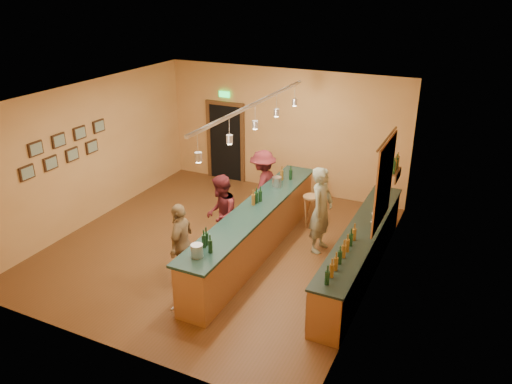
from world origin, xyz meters
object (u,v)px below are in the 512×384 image
at_px(bartender, 321,210).
at_px(customer_a, 221,215).
at_px(customer_c, 263,186).
at_px(back_counter, 360,252).
at_px(customer_b, 181,243).
at_px(bar_stool, 311,202).
at_px(tasting_bar, 255,228).

height_order(bartender, customer_a, bartender).
relative_size(customer_a, customer_c, 0.99).
relative_size(back_counter, customer_b, 2.91).
bearing_deg(customer_b, bar_stool, 142.71).
xyz_separation_m(customer_b, customer_c, (0.28, 2.99, 0.06)).
distance_m(customer_a, customer_c, 1.75).
xyz_separation_m(back_counter, bartender, (-0.99, 0.58, 0.42)).
bearing_deg(customer_c, customer_a, -4.03).
bearing_deg(customer_a, tasting_bar, 83.23).
xyz_separation_m(back_counter, bar_stool, (-1.54, 1.51, 0.12)).
distance_m(bartender, customer_a, 2.03).
bearing_deg(customer_c, tasting_bar, 19.39).
xyz_separation_m(back_counter, tasting_bar, (-2.12, -0.18, 0.12)).
bearing_deg(customer_a, customer_b, -28.37).
xyz_separation_m(bartender, customer_c, (-1.67, 0.81, -0.07)).
bearing_deg(bar_stool, customer_c, -173.72).
bearing_deg(customer_c, bar_stool, 96.39).
bearing_deg(tasting_bar, customer_a, -165.23).
height_order(tasting_bar, customer_b, customer_b).
bearing_deg(tasting_bar, back_counter, 4.89).
height_order(back_counter, bartender, bartender).
distance_m(tasting_bar, bartender, 1.39).
bearing_deg(customer_b, tasting_bar, 136.88).
distance_m(customer_b, customer_c, 3.00).
bearing_deg(back_counter, customer_a, -172.68).
relative_size(back_counter, bar_stool, 6.10).
distance_m(customer_b, bar_stool, 3.42).
xyz_separation_m(tasting_bar, bartender, (1.13, 0.76, 0.30)).
distance_m(tasting_bar, customer_c, 1.68).
bearing_deg(bar_stool, customer_a, -123.88).
relative_size(bartender, bar_stool, 2.44).
bearing_deg(customer_b, customer_a, 160.16).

